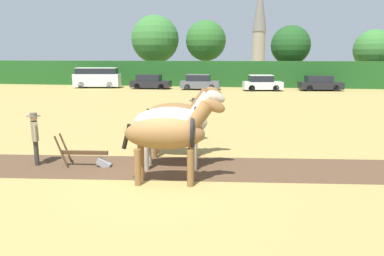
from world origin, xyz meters
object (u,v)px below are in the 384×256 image
tree_far_left (155,39)px  farmer_beside_team (195,116)px  parked_van (97,78)px  parked_car_center (262,83)px  church_spire (259,25)px  parked_car_center_left (200,82)px  tree_center_left (291,45)px  plow (89,157)px  draft_horse_trail_left (178,116)px  tree_center (374,49)px  farmer_at_plow (35,135)px  parked_car_left (150,82)px  draft_horse_lead_right (174,122)px  draft_horse_lead_left (169,134)px  parked_car_center_right (320,83)px  tree_left (206,41)px

tree_far_left → farmer_beside_team: size_ratio=4.84×
parked_van → parked_car_center: (17.97, -0.51, -0.37)m
tree_far_left → farmer_beside_team: 35.77m
church_spire → parked_car_center_left: church_spire is taller
farmer_beside_team → tree_center_left: bearing=77.1°
plow → draft_horse_trail_left: bearing=27.5°
tree_center → farmer_at_plow: tree_center is taller
plow → farmer_at_plow: farmer_at_plow is taller
parked_car_left → draft_horse_lead_right: bearing=-73.4°
parked_car_left → farmer_at_plow: bearing=-82.1°
draft_horse_lead_left → parked_car_left: 30.83m
church_spire → parked_car_center_left: bearing=-97.8°
draft_horse_lead_left → draft_horse_trail_left: (-0.34, 2.82, 0.04)m
draft_horse_lead_left → plow: bearing=152.5°
parked_car_left → church_spire: bearing=74.3°
plow → farmer_at_plow: 1.88m
draft_horse_trail_left → parked_car_center_right: (8.90, 27.45, -0.70)m
farmer_beside_team → church_spire: bearing=85.9°
church_spire → parked_van: (-17.50, -43.25, -8.87)m
tree_far_left → parked_van: tree_far_left is taller
draft_horse_lead_left → parked_car_center_left: 29.50m
tree_left → parked_car_center: size_ratio=1.92×
tree_center → parked_van: 32.50m
farmer_beside_team → parked_car_center: bearing=81.1°
tree_center_left → parked_car_center_right: tree_center_left is taller
draft_horse_trail_left → parked_car_center: size_ratio=0.68×
draft_horse_lead_left → plow: draft_horse_lead_left is taller
tree_far_left → farmer_at_plow: tree_far_left is taller
draft_horse_lead_right → parked_car_center_left: bearing=90.3°
tree_center_left → draft_horse_lead_left: bearing=-99.2°
draft_horse_trail_left → parked_car_left: bearing=101.3°
church_spire → parked_car_center_right: bearing=-81.6°
tree_center → draft_horse_lead_left: 42.01m
parked_van → farmer_at_plow: bearing=-79.3°
tree_center → draft_horse_lead_right: (-15.96, -37.41, -2.78)m
parked_car_center_left → parked_car_center: size_ratio=0.98×
parked_car_left → parked_car_center_left: parked_car_center_left is taller
tree_center_left → draft_horse_trail_left: size_ratio=2.52×
tree_far_left → tree_center_left: bearing=-5.0°
parked_car_center → parked_car_center_right: (5.82, 1.16, -0.04)m
tree_left → plow: (1.46, -37.44, -5.05)m
tree_left → tree_center_left: (10.38, -1.21, -0.66)m
plow → parked_car_center: parked_car_center is taller
church_spire → farmer_beside_team: size_ratio=10.60×
draft_horse_lead_right → parked_car_center_right: (8.73, 28.86, -0.73)m
parked_van → church_spire: bearing=58.3°
draft_horse_lead_right → parked_car_left: size_ratio=0.69×
farmer_beside_team → tree_left: bearing=95.1°
parked_car_center_right → draft_horse_trail_left: bearing=-115.9°
plow → tree_center_left: bearing=69.3°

